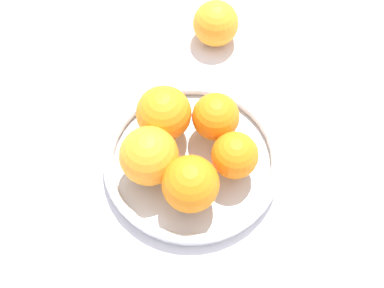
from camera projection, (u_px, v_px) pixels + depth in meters
name	position (u px, v px, depth m)	size (l,w,h in m)	color
ground_plane	(192.00, 165.00, 0.79)	(4.00, 4.00, 0.00)	silver
fruit_bowl	(192.00, 161.00, 0.78)	(0.26, 0.26, 0.03)	silver
orange_pile	(184.00, 145.00, 0.74)	(0.19, 0.19, 0.08)	orange
stray_orange	(216.00, 23.00, 0.88)	(0.08, 0.08, 0.08)	orange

